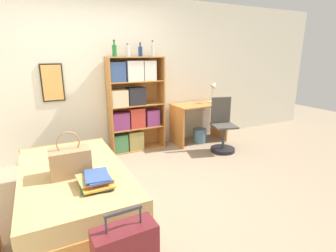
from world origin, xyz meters
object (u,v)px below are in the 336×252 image
(bottle_blue, at_px, (153,50))
(desk_lamp, at_px, (214,88))
(handbag, at_px, (70,161))
(desk_chair, at_px, (222,133))
(bed, at_px, (75,188))
(desk, at_px, (199,116))
(book_stack_on_bed, at_px, (96,180))
(waste_bin, at_px, (200,136))
(bottle_brown, at_px, (128,52))
(bottle_clear, at_px, (140,51))
(bottle_green, at_px, (114,50))
(bookcase, at_px, (133,105))

(bottle_blue, bearing_deg, desk_lamp, -5.96)
(handbag, bearing_deg, desk_chair, 17.61)
(bed, bearing_deg, desk, 27.74)
(handbag, relative_size, desk_lamp, 1.10)
(book_stack_on_bed, height_order, waste_bin, book_stack_on_bed)
(book_stack_on_bed, height_order, bottle_blue, bottle_blue)
(bed, height_order, bottle_blue, bottle_blue)
(book_stack_on_bed, relative_size, desk, 0.39)
(bottle_brown, height_order, desk_chair, bottle_brown)
(waste_bin, bearing_deg, bottle_clear, 168.85)
(bottle_green, distance_m, waste_bin, 2.22)
(handbag, height_order, bottle_blue, bottle_blue)
(handbag, bearing_deg, bottle_blue, 44.00)
(bottle_brown, bearing_deg, desk_chair, -29.04)
(bottle_green, relative_size, bottle_blue, 0.99)
(desk, xyz_separation_m, desk_lamp, (0.32, -0.00, 0.52))
(book_stack_on_bed, xyz_separation_m, bottle_clear, (1.23, 1.95, 1.19))
(handbag, xyz_separation_m, desk_chair, (2.62, 0.83, -0.30))
(bottle_brown, bearing_deg, bed, -128.16)
(bottle_clear, distance_m, desk_chair, 2.00)
(bottle_green, relative_size, bottle_brown, 1.24)
(bottle_clear, xyz_separation_m, bottle_blue, (0.21, -0.03, 0.01))
(bed, relative_size, bottle_brown, 9.20)
(desk, bearing_deg, waste_bin, -101.04)
(bed, xyz_separation_m, desk_lamp, (2.81, 1.31, 0.80))
(bookcase, height_order, bottle_clear, bottle_clear)
(bottle_clear, bearing_deg, bed, -133.29)
(bookcase, distance_m, bottle_green, 0.95)
(book_stack_on_bed, distance_m, desk_lamp, 3.25)
(bottle_brown, xyz_separation_m, waste_bin, (1.31, -0.24, -1.57))
(bottle_clear, relative_size, desk, 0.22)
(handbag, distance_m, bookcase, 2.01)
(bottle_brown, bearing_deg, bottle_green, -170.37)
(bookcase, height_order, bottle_brown, bottle_brown)
(bookcase, distance_m, desk_chair, 1.65)
(desk_chair, bearing_deg, waste_bin, 101.04)
(bottle_green, bearing_deg, handbag, -121.48)
(handbag, distance_m, bottle_green, 2.16)
(bottle_clear, relative_size, desk_chair, 0.24)
(desk, bearing_deg, bottle_green, 174.88)
(bottle_clear, xyz_separation_m, desk, (1.11, -0.16, -1.20))
(handbag, height_order, bookcase, bookcase)
(bottle_green, height_order, desk, bottle_green)
(bottle_brown, distance_m, waste_bin, 2.06)
(bottle_brown, bearing_deg, book_stack_on_bed, -117.24)
(bottle_green, height_order, desk_chair, bottle_green)
(bottle_brown, bearing_deg, bottle_blue, -6.96)
(book_stack_on_bed, relative_size, desk_lamp, 0.93)
(waste_bin, bearing_deg, desk_chair, -78.96)
(bottle_green, height_order, bottle_brown, bottle_green)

